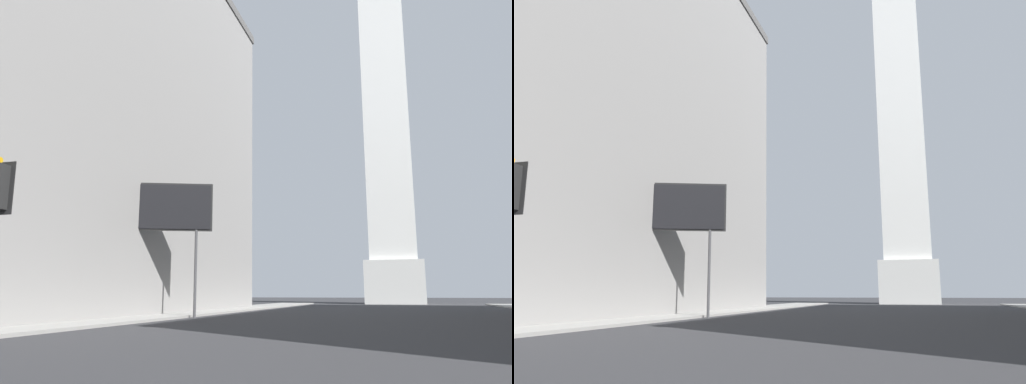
{
  "view_description": "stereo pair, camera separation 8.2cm",
  "coord_description": "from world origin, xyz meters",
  "views": [
    {
      "loc": [
        1.52,
        -1.42,
        1.52
      ],
      "look_at": [
        -11.72,
        43.39,
        11.06
      ],
      "focal_mm": 35.0,
      "sensor_mm": 36.0,
      "label": 1
    },
    {
      "loc": [
        1.6,
        -1.39,
        1.52
      ],
      "look_at": [
        -11.72,
        43.39,
        11.06
      ],
      "focal_mm": 35.0,
      "sensor_mm": 36.0,
      "label": 2
    }
  ],
  "objects": [
    {
      "name": "sidewalk_left",
      "position": [
        -14.44,
        28.14,
        0.07
      ],
      "size": [
        5.0,
        93.79,
        0.15
      ],
      "primitive_type": "cube",
      "color": "gray",
      "rests_on": "ground_plane"
    },
    {
      "name": "obelisk",
      "position": [
        0.0,
        78.16,
        39.19
      ],
      "size": [
        8.6,
        8.6,
        81.55
      ],
      "color": "silver",
      "rests_on": "ground_plane"
    },
    {
      "name": "billboard_sign",
      "position": [
        -13.45,
        27.92,
        6.91
      ],
      "size": [
        5.9,
        2.52,
        8.72
      ],
      "color": "#3F3F42",
      "rests_on": "ground_plane"
    }
  ]
}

